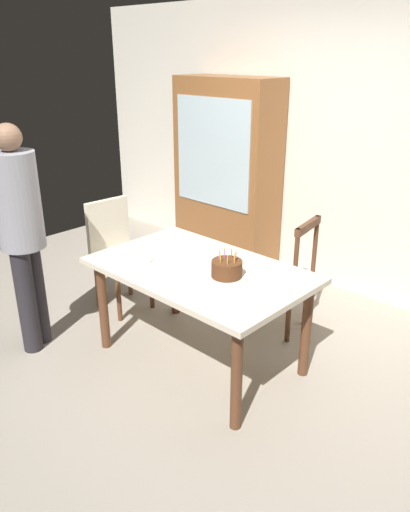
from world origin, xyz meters
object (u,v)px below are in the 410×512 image
object	(u,v)px
plate_near_celebrant	(137,259)
chair_spindle_back	(284,277)
plate_far_side	(212,255)
person_celebrant	(21,228)
birthday_cake	(227,270)
china_cabinet	(227,174)
dining_table	(200,280)
chair_upholstered	(116,249)

from	to	relation	value
plate_near_celebrant	chair_spindle_back	xyz separation A→B (m)	(0.58, 1.01, -0.29)
plate_near_celebrant	plate_far_side	distance (m)	0.54
plate_far_side	chair_spindle_back	xyz separation A→B (m)	(0.24, 0.58, -0.29)
person_celebrant	birthday_cake	bearing A→B (deg)	28.98
plate_near_celebrant	china_cabinet	distance (m)	1.91
birthday_cake	dining_table	bearing A→B (deg)	-178.93
person_celebrant	plate_near_celebrant	bearing A→B (deg)	38.05
plate_far_side	chair_upholstered	world-z (taller)	chair_upholstered
dining_table	chair_upholstered	distance (m)	1.16
dining_table	china_cabinet	distance (m)	1.94
plate_near_celebrant	birthday_cake	bearing A→B (deg)	18.18
dining_table	person_celebrant	xyz separation A→B (m)	(-1.06, -0.72, 0.31)
chair_spindle_back	person_celebrant	world-z (taller)	person_celebrant
chair_spindle_back	plate_near_celebrant	bearing A→B (deg)	-119.77
china_cabinet	plate_near_celebrant	bearing A→B (deg)	-68.47
plate_near_celebrant	chair_upholstered	xyz separation A→B (m)	(-0.73, 0.35, -0.22)
plate_near_celebrant	china_cabinet	bearing A→B (deg)	111.53
person_celebrant	chair_spindle_back	bearing A→B (deg)	51.04
dining_table	chair_upholstered	size ratio (longest dim) A/B	1.58
plate_far_side	chair_spindle_back	size ratio (longest dim) A/B	0.23
plate_far_side	person_celebrant	world-z (taller)	person_celebrant
chair_spindle_back	person_celebrant	bearing A→B (deg)	-128.96
plate_far_side	birthday_cake	bearing A→B (deg)	-32.90
person_celebrant	chair_upholstered	bearing A→B (deg)	95.17
person_celebrant	china_cabinet	size ratio (longest dim) A/B	0.89
birthday_cake	plate_near_celebrant	world-z (taller)	birthday_cake
birthday_cake	plate_far_side	size ratio (longest dim) A/B	1.27
birthday_cake	plate_near_celebrant	distance (m)	0.70
china_cabinet	plate_far_side	bearing A→B (deg)	-52.39
plate_near_celebrant	person_celebrant	size ratio (longest dim) A/B	0.13
birthday_cake	person_celebrant	distance (m)	1.51
chair_upholstered	plate_near_celebrant	bearing A→B (deg)	-25.90
china_cabinet	person_celebrant	bearing A→B (deg)	-88.79
plate_near_celebrant	person_celebrant	bearing A→B (deg)	-141.95
dining_table	birthday_cake	bearing A→B (deg)	1.07
birthday_cake	plate_near_celebrant	size ratio (longest dim) A/B	1.27
plate_far_side	chair_spindle_back	world-z (taller)	chair_spindle_back
dining_table	plate_near_celebrant	world-z (taller)	plate_near_celebrant
plate_far_side	chair_upholstered	xyz separation A→B (m)	(-1.07, -0.07, -0.22)
plate_far_side	china_cabinet	distance (m)	1.71
dining_table	chair_spindle_back	xyz separation A→B (m)	(0.16, 0.80, -0.19)
birthday_cake	chair_spindle_back	world-z (taller)	chair_spindle_back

